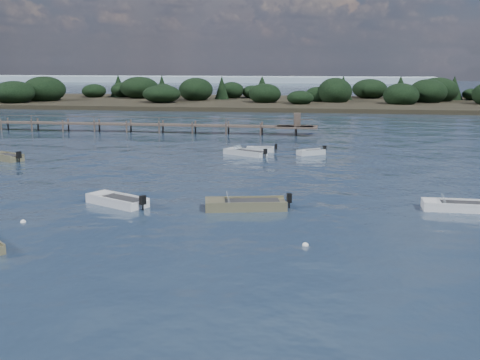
% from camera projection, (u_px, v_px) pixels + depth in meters
% --- Properties ---
extents(ground, '(400.00, 400.00, 0.00)m').
position_uv_depth(ground, '(274.00, 125.00, 85.87)').
color(ground, '#162435').
rests_on(ground, ground).
extents(tender_far_grey, '(3.86, 2.89, 1.26)m').
position_uv_depth(tender_far_grey, '(7.00, 158.00, 54.99)').
color(tender_far_grey, '#6C6748').
rests_on(tender_far_grey, ground).
extents(dinghy_extra_a, '(4.51, 3.39, 1.09)m').
position_uv_depth(dinghy_extra_a, '(245.00, 154.00, 58.03)').
color(dinghy_extra_a, '#ABB1B3').
rests_on(dinghy_extra_a, ground).
extents(dinghy_mid_grey, '(4.48, 3.41, 1.16)m').
position_uv_depth(dinghy_mid_grey, '(117.00, 202.00, 37.99)').
color(dinghy_mid_grey, silver).
rests_on(dinghy_mid_grey, ground).
extents(dinghy_mid_white_b, '(4.69, 1.72, 1.16)m').
position_uv_depth(dinghy_mid_white_b, '(459.00, 208.00, 36.62)').
color(dinghy_mid_white_b, silver).
rests_on(dinghy_mid_white_b, ground).
extents(tender_far_grey_b, '(2.90, 2.37, 1.03)m').
position_uv_depth(tender_far_grey_b, '(311.00, 153.00, 58.17)').
color(tender_far_grey_b, '#ABB1B3').
rests_on(tender_far_grey_b, ground).
extents(tender_far_white, '(3.09, 1.31, 1.05)m').
position_uv_depth(tender_far_white, '(260.00, 150.00, 60.03)').
color(tender_far_white, '#ABB1B3').
rests_on(tender_far_white, ground).
extents(dinghy_mid_white_a, '(5.42, 2.86, 1.24)m').
position_uv_depth(dinghy_mid_white_a, '(245.00, 206.00, 36.94)').
color(dinghy_mid_white_a, '#6C6748').
rests_on(dinghy_mid_white_a, ground).
extents(buoy_b, '(0.32, 0.32, 0.32)m').
position_uv_depth(buoy_b, '(305.00, 246.00, 29.61)').
color(buoy_b, white).
rests_on(buoy_b, ground).
extents(buoy_c, '(0.32, 0.32, 0.32)m').
position_uv_depth(buoy_c, '(23.00, 222.00, 33.87)').
color(buoy_c, white).
rests_on(buoy_c, ground).
extents(buoy_d, '(0.32, 0.32, 0.32)m').
position_uv_depth(buoy_d, '(468.00, 210.00, 36.78)').
color(buoy_d, white).
rests_on(buoy_d, ground).
extents(jetty, '(64.50, 3.20, 3.40)m').
position_uv_depth(jetty, '(97.00, 124.00, 77.28)').
color(jetty, '#4E4139').
rests_on(jetty, ground).
extents(far_headland, '(190.00, 40.00, 5.80)m').
position_uv_depth(far_headland, '(417.00, 96.00, 120.55)').
color(far_headland, black).
rests_on(far_headland, ground).
extents(distant_haze, '(280.00, 20.00, 2.40)m').
position_uv_depth(distant_haze, '(108.00, 82.00, 264.08)').
color(distant_haze, '#91A7B4').
rests_on(distant_haze, ground).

